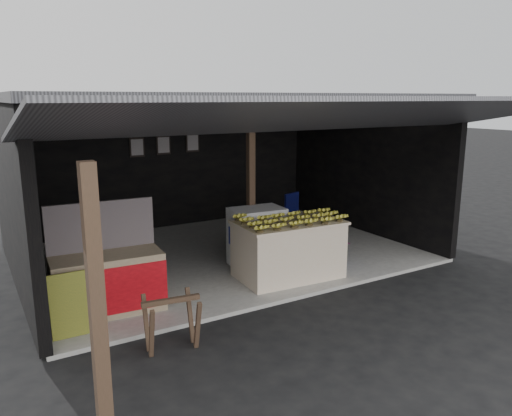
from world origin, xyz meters
TOP-DOWN VIEW (x-y plane):
  - ground at (0.00, 0.00)m, footprint 80.00×80.00m
  - concrete_slab at (0.00, 2.50)m, footprint 7.00×5.00m
  - shophouse at (0.00, 2.82)m, footprint 7.40×7.29m
  - banana_table at (0.36, 0.78)m, footprint 1.77×1.15m
  - banana_pile at (0.36, 0.78)m, footprint 1.63×1.04m
  - white_crate at (0.23, 1.56)m, footprint 0.97×0.70m
  - neighbor_stall at (-2.55, 0.90)m, footprint 1.50×0.75m
  - green_signboard at (-3.11, 0.41)m, footprint 0.54×0.11m
  - sawhorse at (-2.16, -0.47)m, footprint 0.69×0.65m
  - water_barrel at (1.33, 0.96)m, footprint 0.34×0.34m
  - plastic_chair at (1.86, 2.71)m, footprint 0.55×0.55m
  - magenta_rug at (1.75, 2.16)m, footprint 1.54×1.06m
  - picture_frames at (-0.17, 4.89)m, footprint 1.62×0.04m

SIDE VIEW (x-z plane):
  - ground at x=0.00m, z-range 0.00..0.00m
  - concrete_slab at x=0.00m, z-range 0.00..0.06m
  - magenta_rug at x=1.75m, z-range 0.06..0.07m
  - water_barrel at x=1.33m, z-range 0.06..0.55m
  - sawhorse at x=-2.16m, z-range 0.09..0.75m
  - green_signboard at x=-3.11m, z-range 0.06..0.88m
  - neighbor_stall at x=-2.55m, z-range -0.24..1.27m
  - banana_table at x=0.36m, z-range 0.06..1.00m
  - white_crate at x=0.23m, z-range 0.06..1.08m
  - plastic_chair at x=1.86m, z-range 0.14..1.08m
  - banana_pile at x=0.36m, z-range 1.00..1.19m
  - picture_frames at x=-0.17m, z-range 1.70..2.16m
  - shophouse at x=0.00m, z-range 0.59..3.61m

